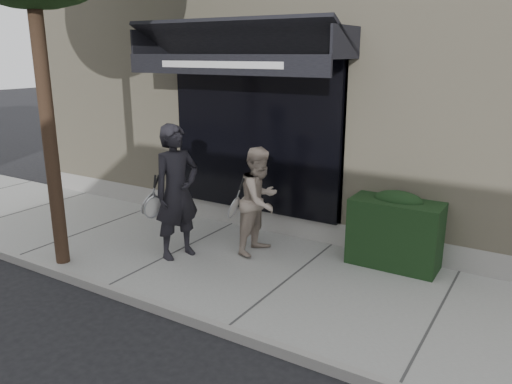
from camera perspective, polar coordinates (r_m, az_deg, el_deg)
The scene contains 7 objects.
ground at distance 7.20m, azimuth 3.83°, elevation -10.63°, with size 80.00×80.00×0.00m, color black.
sidewalk at distance 7.17m, azimuth 3.84°, elevation -10.20°, with size 20.00×3.00×0.12m, color gray.
curb at distance 6.00m, azimuth -3.39°, elevation -15.62°, with size 20.00×0.10×0.14m, color gray.
building_facade at distance 11.10m, azimuth 16.46°, elevation 12.74°, with size 14.30×8.04×5.64m.
hedge at distance 7.65m, azimuth 15.69°, elevation -4.21°, with size 1.30×0.70×1.14m.
pedestrian_front at distance 7.63m, azimuth -9.05°, elevation -0.00°, with size 0.77×0.94×2.06m.
pedestrian_back at distance 7.75m, azimuth 0.44°, elevation -0.98°, with size 0.76×0.85×1.69m.
Camera 1 is at (2.98, -5.73, 3.18)m, focal length 35.00 mm.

